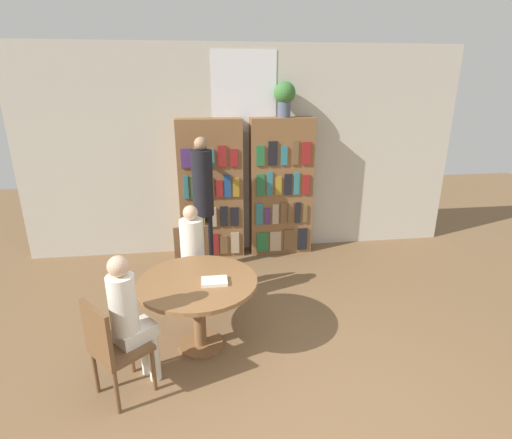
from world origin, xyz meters
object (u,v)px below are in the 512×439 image
Objects in this scene: reading_table at (198,292)px; librarian_standing at (203,192)px; flower_vase at (285,96)px; seated_reader_right at (130,316)px; chair_left_side at (193,262)px; seated_reader_left at (193,252)px; bookshelf_right at (281,188)px; bookshelf_left at (211,190)px; chair_near_camera at (112,345)px.

reading_table is 0.62× the size of librarian_standing.
seated_reader_right is at bearing -123.74° from flower_vase.
chair_left_side is 0.27m from seated_reader_left.
bookshelf_left is at bearing 179.99° from bookshelf_right.
librarian_standing is at bearing -103.06° from bookshelf_left.
chair_near_camera is (-0.69, -0.59, -0.10)m from reading_table.
bookshelf_left reaches higher than chair_left_side.
bookshelf_left is 3.00m from chair_near_camera.
seated_reader_left is (-1.29, -1.51, -0.30)m from bookshelf_right.
flower_vase is (1.06, 0.00, 1.30)m from bookshelf_left.
bookshelf_right is 1.30m from flower_vase.
flower_vase is 0.42× the size of reading_table.
chair_near_camera is 1.47m from seated_reader_left.
chair_near_camera is (-1.95, -2.82, -1.80)m from flower_vase.
seated_reader_left is at bearing -130.40° from bookshelf_right.
bookshelf_right is 4.19× the size of flower_vase.
seated_reader_left is (0.63, 1.31, 0.20)m from chair_near_camera.
librarian_standing is at bearing -104.85° from chair_left_side.
reading_table is (-1.26, -2.24, -1.70)m from flower_vase.
bookshelf_right is (1.03, -0.00, 0.00)m from bookshelf_left.
seated_reader_right is (-1.81, -2.70, -1.62)m from flower_vase.
bookshelf_right is at bearing 23.58° from librarian_standing.
bookshelf_right is 1.93m from chair_left_side.
bookshelf_left is at bearing -103.97° from seated_reader_left.
chair_left_side is (-1.30, -1.33, -0.50)m from bookshelf_right.
chair_left_side is at bearing -134.32° from bookshelf_right.
seated_reader_right reaches higher than chair_near_camera.
bookshelf_right reaches higher than reading_table.
librarian_standing is at bearing 121.18° from chair_near_camera.
reading_table is at bearing 90.00° from seated_reader_left.
chair_near_camera is 1.00× the size of chair_left_side.
flower_vase reaches higher than seated_reader_left.
flower_vase is 3.08m from reading_table.
seated_reader_left is 1.10m from librarian_standing.
chair_near_camera is (-1.92, -2.82, -0.50)m from bookshelf_right.
flower_vase is at bearing 0.26° from bookshelf_left.
chair_near_camera is 1.61m from chair_left_side.
librarian_standing is (0.09, 1.73, 0.51)m from reading_table.
flower_vase reaches higher than chair_near_camera.
seated_reader_right is (-0.75, -2.70, -0.32)m from bookshelf_left.
reading_table is at bearing 90.00° from chair_near_camera.
seated_reader_right is at bearing 90.00° from chair_near_camera.
flower_vase is at bearing 105.94° from seated_reader_right.
chair_left_side is 1.04m from librarian_standing.
bookshelf_left is at bearing 84.82° from reading_table.
seated_reader_right is at bearing -123.40° from bookshelf_right.
flower_vase is 0.53× the size of chair_near_camera.
reading_table is (-1.23, -2.23, -0.40)m from bookshelf_right.
flower_vase is 0.26× the size of librarian_standing.
chair_near_camera is at bearing 63.00° from chair_left_side.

